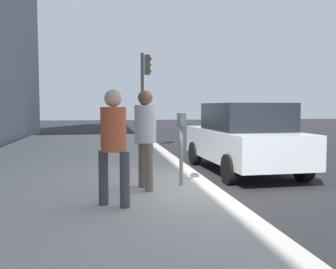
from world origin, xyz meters
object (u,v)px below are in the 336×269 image
pedestrian_bystander (114,137)px  parked_sedan_near (244,138)px  pedestrian_at_meter (145,131)px  traffic_signal (145,83)px  parking_meter (181,133)px

pedestrian_bystander → parked_sedan_near: 4.79m
pedestrian_at_meter → parked_sedan_near: (2.27, -2.75, -0.35)m
pedestrian_at_meter → parked_sedan_near: 3.58m
pedestrian_bystander → traffic_signal: 9.32m
pedestrian_at_meter → parked_sedan_near: size_ratio=0.41×
parked_sedan_near → traffic_signal: (5.71, 1.94, 1.68)m
parking_meter → pedestrian_at_meter: 0.77m
pedestrian_at_meter → parked_sedan_near: pedestrian_at_meter is taller
parking_meter → parked_sedan_near: parked_sedan_near is taller
pedestrian_at_meter → pedestrian_bystander: size_ratio=1.02×
parking_meter → parked_sedan_near: (2.02, -2.02, -0.27)m
traffic_signal → pedestrian_bystander: bearing=171.2°
pedestrian_at_meter → pedestrian_bystander: pedestrian_at_meter is taller
parking_meter → pedestrian_bystander: size_ratio=0.78×
pedestrian_at_meter → traffic_signal: bearing=72.4°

